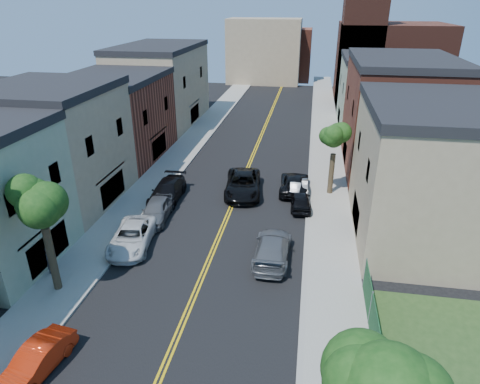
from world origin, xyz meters
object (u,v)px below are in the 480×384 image
at_px(black_car_right, 300,200).
at_px(dark_car_right_far, 294,183).
at_px(grey_car_left, 157,210).
at_px(silver_car_right, 299,186).
at_px(white_pickup, 132,237).
at_px(pedestrian_left, 50,260).
at_px(grey_car_right, 272,248).
at_px(red_sedan, 36,361).
at_px(black_car_left, 167,191).
at_px(black_suv_lane, 243,184).

xyz_separation_m(black_car_right, dark_car_right_far, (-0.65, 3.21, 0.05)).
relative_size(grey_car_left, silver_car_right, 1.12).
height_order(white_pickup, pedestrian_left, pedestrian_left).
relative_size(white_pickup, black_car_right, 1.35).
bearing_deg(silver_car_right, grey_car_right, 80.43).
xyz_separation_m(red_sedan, black_car_left, (0.00, 18.11, 0.14)).
relative_size(white_pickup, pedestrian_left, 3.14).
relative_size(red_sedan, white_pickup, 0.75).
relative_size(red_sedan, grey_car_right, 0.74).
bearing_deg(red_sedan, black_car_right, 67.18).
distance_m(grey_car_left, black_car_left, 3.36).
relative_size(black_suv_lane, pedestrian_left, 3.69).
distance_m(grey_car_right, black_suv_lane, 10.25).
height_order(black_car_left, dark_car_right_far, black_car_left).
distance_m(dark_car_right_far, pedestrian_left, 20.32).
xyz_separation_m(dark_car_right_far, black_suv_lane, (-4.35, -1.23, 0.15)).
bearing_deg(grey_car_left, black_car_right, 15.47).
xyz_separation_m(grey_car_left, black_suv_lane, (5.72, 5.72, 0.08)).
distance_m(black_car_right, silver_car_right, 2.89).
xyz_separation_m(grey_car_left, black_car_left, (-0.28, 3.35, 0.01)).
distance_m(black_car_right, dark_car_right_far, 3.27).
distance_m(white_pickup, black_car_right, 13.46).
bearing_deg(grey_car_left, black_car_left, 91.06).
height_order(grey_car_right, pedestrian_left, pedestrian_left).
height_order(red_sedan, black_suv_lane, black_suv_lane).
bearing_deg(white_pickup, black_car_right, 27.22).
height_order(black_car_left, black_car_right, black_car_left).
distance_m(white_pickup, black_car_left, 7.36).
bearing_deg(black_car_right, grey_car_left, 13.71).
bearing_deg(silver_car_right, black_suv_lane, 7.86).
relative_size(silver_car_right, dark_car_right_far, 0.80).
bearing_deg(red_sedan, pedestrian_left, 125.33).
height_order(white_pickup, grey_car_right, grey_car_right).
bearing_deg(white_pickup, red_sedan, -97.98).
bearing_deg(red_sedan, white_pickup, 97.91).
height_order(grey_car_left, black_car_left, black_car_left).
distance_m(black_car_left, black_suv_lane, 6.45).
height_order(silver_car_right, pedestrian_left, pedestrian_left).
relative_size(white_pickup, black_car_left, 0.97).
bearing_deg(silver_car_right, grey_car_left, 29.49).
distance_m(grey_car_left, pedestrian_left, 8.74).
relative_size(black_car_left, pedestrian_left, 3.23).
bearing_deg(black_car_left, black_suv_lane, 19.90).
bearing_deg(grey_car_left, pedestrian_left, -120.18).
bearing_deg(black_suv_lane, white_pickup, -128.42).
height_order(dark_car_right_far, pedestrian_left, pedestrian_left).
bearing_deg(black_car_left, white_pickup, -91.68).
bearing_deg(black_car_left, silver_car_right, 15.26).
distance_m(white_pickup, grey_car_right, 9.49).
bearing_deg(silver_car_right, red_sedan, 60.49).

